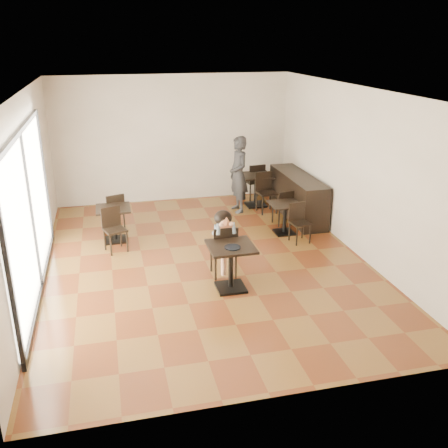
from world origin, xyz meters
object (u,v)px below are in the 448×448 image
object	(u,v)px
chair_mid_a	(282,207)
chair_back_b	(267,193)
child_table	(231,267)
chair_left_b	(115,230)
cafe_table_left	(114,224)
cafe_table_back	(256,190)
adult_patron	(238,175)
chair_back_a	(254,181)
chair_left_a	(113,212)
child_chair	(223,250)
child	(223,244)
cafe_table_mid	(285,218)
chair_mid_b	(300,223)

from	to	relation	value
chair_mid_a	chair_back_b	distance (m)	0.88
child_table	chair_left_b	xyz separation A→B (m)	(-1.85, 2.09, 0.04)
cafe_table_left	cafe_table_back	size ratio (longest dim) A/B	0.91
adult_patron	chair_back_a	size ratio (longest dim) A/B	1.90
chair_left_a	child_chair	bearing A→B (deg)	105.72
adult_patron	chair_left_b	distance (m)	3.55
child_chair	chair_left_b	xyz separation A→B (m)	(-1.85, 1.54, -0.04)
child	cafe_table_back	size ratio (longest dim) A/B	1.51
child	chair_left_a	size ratio (longest dim) A/B	1.37
cafe_table_back	chair_left_b	bearing A→B (deg)	-149.32
cafe_table_mid	chair_back_a	distance (m)	2.49
child	chair_mid_b	xyz separation A→B (m)	(1.91, 1.12, -0.20)
chair_back_a	child_chair	bearing A→B (deg)	60.15
chair_back_a	adult_patron	bearing A→B (deg)	45.02
chair_left_b	chair_back_a	size ratio (longest dim) A/B	0.91
adult_patron	chair_left_b	size ratio (longest dim) A/B	2.08
cafe_table_left	adult_patron	bearing A→B (deg)	22.69
cafe_table_back	chair_left_a	size ratio (longest dim) A/B	0.91
cafe_table_left	chair_left_b	xyz separation A→B (m)	(0.00, -0.55, 0.07)
cafe_table_back	chair_back_a	world-z (taller)	chair_back_a
chair_mid_b	chair_left_a	bearing A→B (deg)	149.32
child_table	cafe_table_back	distance (m)	4.54
cafe_table_back	chair_back_a	bearing A→B (deg)	78.00
chair_left_b	chair_back_b	size ratio (longest dim) A/B	0.91
child_chair	chair_back_b	xyz separation A→B (m)	(1.82, 3.10, 0.00)
chair_left_b	chair_mid_b	bearing A→B (deg)	-25.58
chair_back_b	chair_left_a	bearing A→B (deg)	-179.04
cafe_table_left	child	bearing A→B (deg)	-48.49
child	chair_back_a	bearing A→B (deg)	66.37
cafe_table_mid	chair_back_a	bearing A→B (deg)	88.84
child_chair	chair_back_b	distance (m)	3.59
child_table	chair_back_b	xyz separation A→B (m)	(1.82, 3.65, 0.08)
child_table	chair_back_b	size ratio (longest dim) A/B	0.83
cafe_table_back	chair_back_b	bearing A→B (deg)	-78.86
cafe_table_left	chair_back_b	size ratio (longest dim) A/B	0.76
chair_left_a	chair_back_a	xyz separation A→B (m)	(3.67, 1.52, 0.04)
cafe_table_left	chair_mid_a	size ratio (longest dim) A/B	0.90
child_table	chair_back_b	distance (m)	4.08
child_chair	chair_mid_b	distance (m)	2.22
chair_mid_b	chair_left_a	size ratio (longest dim) A/B	0.93
chair_mid_a	chair_left_a	bearing A→B (deg)	-15.02
adult_patron	chair_mid_b	size ratio (longest dim) A/B	2.25
child	chair_left_a	distance (m)	3.23
child_table	adult_patron	bearing A→B (deg)	73.30
adult_patron	chair_back_b	size ratio (longest dim) A/B	1.90
chair_mid_a	cafe_table_mid	bearing A→B (deg)	67.09
chair_left_b	chair_back_b	bearing A→B (deg)	3.77
cafe_table_back	chair_back_b	world-z (taller)	chair_back_b
child	chair_mid_a	bearing A→B (deg)	49.37
chair_left_b	chair_back_a	distance (m)	4.51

